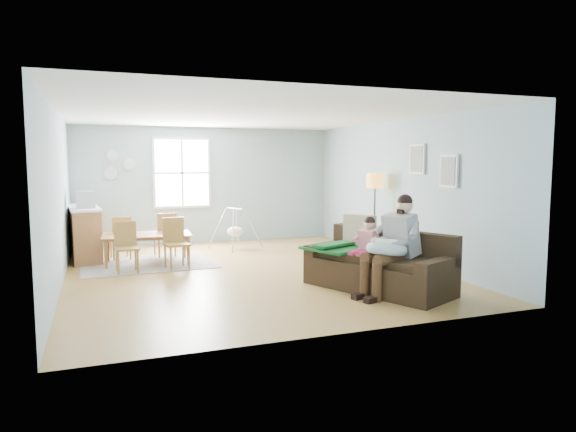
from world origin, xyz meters
name	(u,v)px	position (x,y,z in m)	size (l,w,h in m)	color
room	(249,131)	(0.00, 0.00, 2.42)	(8.40, 9.40, 3.90)	#A27A39
window	(182,173)	(-0.60, 3.46, 1.65)	(1.32, 0.08, 1.62)	silver
pictures	(432,165)	(2.97, -1.05, 1.85)	(0.05, 1.34, 0.74)	silver
wall_plates	(118,165)	(-2.00, 3.47, 1.83)	(0.67, 0.02, 0.66)	#9BACBA
sofa	(380,269)	(1.48, -1.89, 0.31)	(1.74, 2.36, 0.88)	black
green_throw	(339,247)	(1.11, -1.26, 0.56)	(0.99, 0.85, 0.04)	#145827
beige_pillow	(359,231)	(1.45, -1.28, 0.80)	(0.15, 0.53, 0.53)	#B7A98C
father	(393,242)	(1.49, -2.22, 0.76)	(1.09, 0.68, 1.44)	gray
nursing_pillow	(387,249)	(1.34, -2.29, 0.68)	(0.57, 0.57, 0.16)	#A4BBCD
infant	(384,243)	(1.31, -2.27, 0.76)	(0.31, 0.35, 0.14)	white
toddler	(366,240)	(1.32, -1.73, 0.74)	(0.57, 0.46, 0.84)	white
floor_lamp	(375,188)	(2.72, 0.45, 1.39)	(0.34, 0.34, 1.68)	black
storage_cube	(380,268)	(1.65, -1.60, 0.25)	(0.54, 0.51, 0.51)	silver
rug	(148,263)	(-1.60, 1.32, 0.01)	(2.37, 1.80, 0.01)	gray
dining_table	(147,249)	(-1.60, 1.32, 0.28)	(1.60, 0.89, 0.56)	brown
chair_sw	(126,244)	(-2.00, 0.71, 0.49)	(0.41, 0.41, 0.87)	brown
chair_se	(175,240)	(-1.16, 0.75, 0.51)	(0.47, 0.47, 0.91)	brown
chair_nw	(121,236)	(-2.04, 1.89, 0.47)	(0.44, 0.44, 0.85)	brown
chair_ne	(166,232)	(-1.19, 1.92, 0.50)	(0.46, 0.46, 0.89)	brown
counter	(85,232)	(-2.70, 2.34, 0.52)	(0.68, 1.87, 1.03)	brown
monitor	(85,200)	(-2.66, 1.99, 1.19)	(0.35, 0.33, 0.32)	#B0AFB4
baby_swing	(235,231)	(0.36, 2.37, 0.40)	(1.16, 1.16, 0.89)	#B0AFB4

